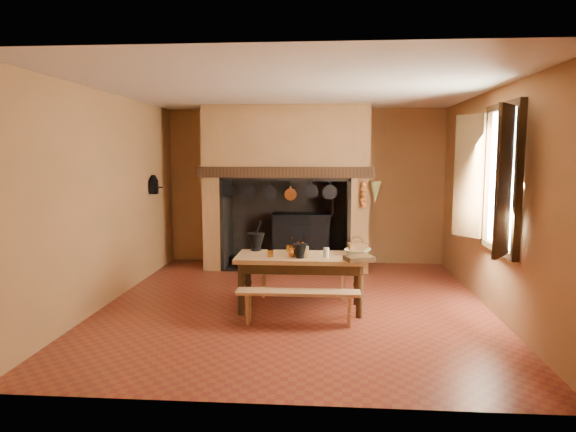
{
  "coord_description": "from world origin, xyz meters",
  "views": [
    {
      "loc": [
        0.41,
        -6.61,
        1.98
      ],
      "look_at": [
        -0.13,
        0.3,
        1.15
      ],
      "focal_mm": 32.0,
      "sensor_mm": 36.0,
      "label": 1
    }
  ],
  "objects_px": {
    "work_table": "(301,264)",
    "coffee_grinder": "(300,248)",
    "iron_range": "(302,239)",
    "bench_front": "(298,299)",
    "wicker_basket": "(357,247)",
    "mixing_bowl": "(358,252)"
  },
  "relations": [
    {
      "from": "work_table",
      "to": "coffee_grinder",
      "type": "distance_m",
      "value": 0.23
    },
    {
      "from": "iron_range",
      "to": "coffee_grinder",
      "type": "distance_m",
      "value": 2.55
    },
    {
      "from": "work_table",
      "to": "bench_front",
      "type": "distance_m",
      "value": 0.66
    },
    {
      "from": "iron_range",
      "to": "work_table",
      "type": "bearing_deg",
      "value": -87.37
    },
    {
      "from": "work_table",
      "to": "wicker_basket",
      "type": "relative_size",
      "value": 6.22
    },
    {
      "from": "iron_range",
      "to": "coffee_grinder",
      "type": "relative_size",
      "value": 8.41
    },
    {
      "from": "iron_range",
      "to": "coffee_grinder",
      "type": "bearing_deg",
      "value": -87.61
    },
    {
      "from": "bench_front",
      "to": "mixing_bowl",
      "type": "bearing_deg",
      "value": 42.78
    },
    {
      "from": "bench_front",
      "to": "wicker_basket",
      "type": "height_order",
      "value": "wicker_basket"
    },
    {
      "from": "iron_range",
      "to": "mixing_bowl",
      "type": "bearing_deg",
      "value": -72.02
    },
    {
      "from": "bench_front",
      "to": "work_table",
      "type": "bearing_deg",
      "value": 90.0
    },
    {
      "from": "iron_range",
      "to": "wicker_basket",
      "type": "distance_m",
      "value": 2.59
    },
    {
      "from": "work_table",
      "to": "bench_front",
      "type": "xyz_separation_m",
      "value": [
        -0.0,
        -0.59,
        -0.29
      ]
    },
    {
      "from": "coffee_grinder",
      "to": "bench_front",
      "type": "bearing_deg",
      "value": -73.56
    },
    {
      "from": "bench_front",
      "to": "coffee_grinder",
      "type": "distance_m",
      "value": 0.86
    },
    {
      "from": "iron_range",
      "to": "mixing_bowl",
      "type": "xyz_separation_m",
      "value": [
        0.84,
        -2.59,
        0.26
      ]
    },
    {
      "from": "mixing_bowl",
      "to": "coffee_grinder",
      "type": "bearing_deg",
      "value": 175.48
    },
    {
      "from": "mixing_bowl",
      "to": "wicker_basket",
      "type": "height_order",
      "value": "wicker_basket"
    },
    {
      "from": "coffee_grinder",
      "to": "work_table",
      "type": "bearing_deg",
      "value": -67.57
    },
    {
      "from": "work_table",
      "to": "coffee_grinder",
      "type": "bearing_deg",
      "value": 97.32
    },
    {
      "from": "work_table",
      "to": "wicker_basket",
      "type": "height_order",
      "value": "wicker_basket"
    },
    {
      "from": "work_table",
      "to": "iron_range",
      "type": "bearing_deg",
      "value": 92.63
    }
  ]
}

